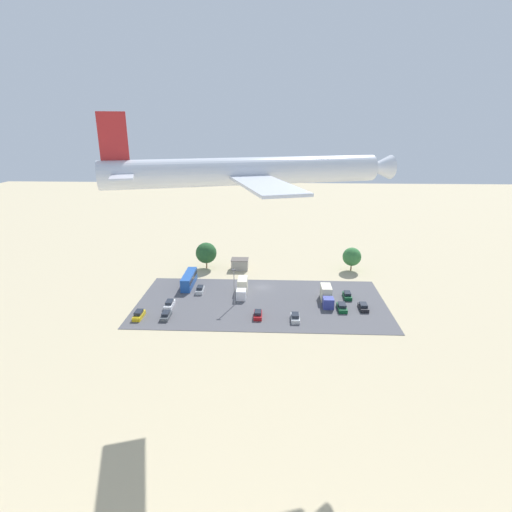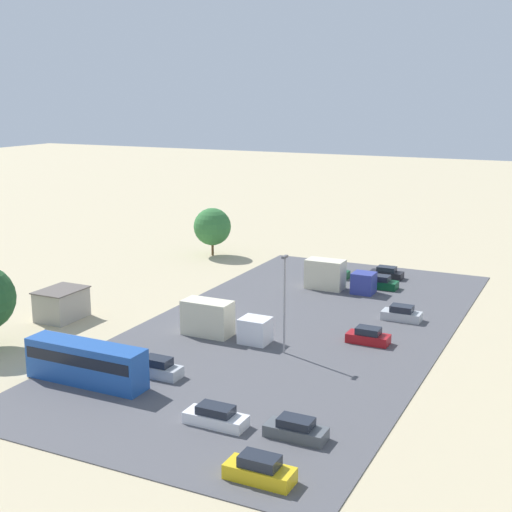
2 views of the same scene
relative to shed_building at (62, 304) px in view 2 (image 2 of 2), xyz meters
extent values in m
plane|color=tan|center=(-7.20, 13.87, -1.61)|extent=(400.00, 400.00, 0.00)
cube|color=#4C4C51|center=(-7.20, 23.36, -1.57)|extent=(60.22, 29.59, 0.08)
cube|color=#9E998E|center=(0.00, 0.00, -0.07)|extent=(4.87, 3.70, 3.09)
cube|color=#59514C|center=(0.00, 0.00, 1.54)|extent=(5.11, 3.94, 0.12)
cube|color=#1E4C9E|center=(12.59, 13.42, 0.16)|extent=(2.47, 10.68, 3.39)
cube|color=black|center=(12.59, 13.42, 0.78)|extent=(2.51, 10.25, 0.95)
cube|color=#ADB2B7|center=(-14.97, 32.42, -1.08)|extent=(1.89, 4.07, 0.91)
cube|color=#1E232D|center=(-14.97, 32.42, -0.29)|extent=(1.59, 2.28, 0.67)
cube|color=#ADB2B7|center=(8.87, 17.87, -1.06)|extent=(1.74, 4.17, 0.94)
cube|color=#1E232D|center=(8.87, 17.87, -0.25)|extent=(1.46, 2.34, 0.69)
cube|color=maroon|center=(-6.66, 31.36, -1.09)|extent=(1.83, 4.02, 0.89)
cube|color=#1E232D|center=(-6.66, 31.36, -0.32)|extent=(1.54, 2.25, 0.65)
cube|color=silver|center=(14.65, 26.64, -1.11)|extent=(1.78, 4.64, 0.85)
cube|color=#1E232D|center=(14.65, 26.64, -0.37)|extent=(1.50, 2.60, 0.62)
cube|color=black|center=(-31.22, 26.23, -1.10)|extent=(1.88, 4.16, 0.86)
cube|color=#1E232D|center=(-31.22, 26.23, -0.35)|extent=(1.58, 2.33, 0.63)
cube|color=gold|center=(20.06, 32.71, -1.05)|extent=(1.77, 4.37, 0.96)
cube|color=#1E232D|center=(20.06, 32.71, -0.22)|extent=(1.49, 2.44, 0.70)
cube|color=#0C4723|center=(-26.15, 26.71, -1.07)|extent=(2.00, 4.50, 0.92)
cube|color=#1E232D|center=(-26.15, 26.71, -0.28)|extent=(1.68, 2.52, 0.67)
cube|color=#0C4723|center=(-28.58, 19.83, -1.07)|extent=(1.78, 4.27, 0.92)
cube|color=#1E232D|center=(-28.58, 19.83, -0.27)|extent=(1.50, 2.39, 0.68)
cube|color=#4C5156|center=(13.96, 32.56, -1.11)|extent=(1.79, 4.32, 0.84)
cube|color=#1E232D|center=(13.96, 32.56, -0.38)|extent=(1.50, 2.42, 0.62)
cube|color=navy|center=(-23.08, 25.72, -0.28)|extent=(2.48, 2.57, 2.50)
cube|color=beige|center=(-23.08, 20.87, 0.25)|extent=(2.48, 4.57, 3.56)
cube|color=silver|center=(-2.10, 21.64, -0.32)|extent=(2.41, 2.74, 2.42)
cube|color=beige|center=(-2.10, 16.46, 0.19)|extent=(2.41, 4.88, 3.45)
cylinder|color=brown|center=(-33.16, -0.41, -0.48)|extent=(0.36, 0.36, 2.26)
sphere|color=#337038|center=(-33.16, -0.41, 2.68)|extent=(5.44, 5.44, 5.44)
cylinder|color=gray|center=(-0.76, 25.22, 2.89)|extent=(0.20, 0.20, 8.84)
cube|color=#4C4C51|center=(-0.76, 25.22, 7.49)|extent=(0.90, 0.28, 0.20)
camera|label=1|loc=(-9.77, 112.29, 39.82)|focal=28.00mm
camera|label=2|loc=(55.72, 49.75, 21.70)|focal=50.00mm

